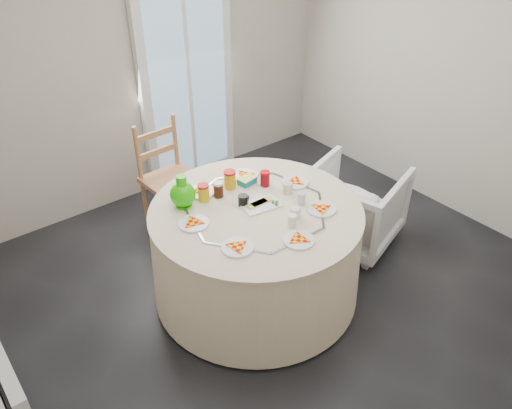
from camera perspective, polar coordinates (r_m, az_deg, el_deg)
floor at (r=3.93m, az=3.49°, el=-9.75°), size 4.00×4.00×0.00m
wall_back at (r=4.74m, az=-12.74°, el=15.73°), size 4.00×0.02×2.60m
wall_right at (r=4.69m, az=23.33°, el=13.64°), size 0.02×4.00×2.60m
glass_door at (r=4.96m, az=-7.91°, el=13.94°), size 1.00×0.08×2.10m
radiator at (r=3.26m, az=-26.80°, el=-16.64°), size 0.07×1.00×0.55m
table at (r=3.68m, az=0.00°, el=-5.51°), size 1.54×1.54×0.78m
wooden_chair at (r=4.40m, az=-9.64°, el=2.71°), size 0.47×0.45×0.99m
armchair at (r=4.30m, az=11.18°, el=0.43°), size 0.87×0.91×0.76m
place_settings at (r=3.45m, az=0.00°, el=-0.41°), size 1.40×1.40×0.02m
jar_cluster at (r=3.59m, az=-2.55°, el=2.08°), size 0.60×0.45×0.16m
butter_tub at (r=3.72m, az=-1.04°, el=2.69°), size 0.14×0.11×0.05m
green_pitcher at (r=3.47m, az=-8.40°, el=1.38°), size 0.22×0.22×0.23m
cheese_platter at (r=3.48m, az=0.56°, el=-0.03°), size 0.29×0.21×0.03m
mugs_glasses at (r=3.48m, az=2.06°, el=0.75°), size 0.54×0.54×0.10m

